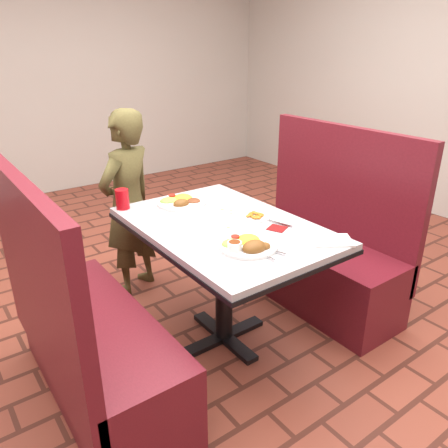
{
  "coord_description": "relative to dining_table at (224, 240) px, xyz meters",
  "views": [
    {
      "loc": [
        -1.28,
        -1.75,
        1.65
      ],
      "look_at": [
        0.0,
        0.0,
        0.75
      ],
      "focal_mm": 35.0,
      "sensor_mm": 36.0,
      "label": 1
    }
  ],
  "objects": [
    {
      "name": "plantain_plate",
      "position": [
        0.19,
        -0.03,
        0.11
      ],
      "size": [
        0.16,
        0.16,
        0.02
      ],
      "rotation": [
        0.0,
        0.0,
        0.01
      ],
      "color": "white",
      "rests_on": "dining_table"
    },
    {
      "name": "maroon_napkin",
      "position": [
        0.19,
        -0.21,
        0.1
      ],
      "size": [
        0.12,
        0.12,
        0.0
      ],
      "primitive_type": "cube",
      "rotation": [
        0.0,
        0.0,
        0.42
      ],
      "color": "maroon",
      "rests_on": "dining_table"
    },
    {
      "name": "far_dinner_plate",
      "position": [
        -0.02,
        0.41,
        0.12
      ],
      "size": [
        0.29,
        0.29,
        0.08
      ],
      "rotation": [
        0.0,
        0.0,
        -0.14
      ],
      "color": "white",
      "rests_on": "dining_table"
    },
    {
      "name": "red_tumbler",
      "position": [
        -0.34,
        0.55,
        0.15
      ],
      "size": [
        0.08,
        0.08,
        0.12
      ],
      "primitive_type": "cylinder",
      "color": "red",
      "rests_on": "dining_table"
    },
    {
      "name": "booth_bench_right",
      "position": [
        0.8,
        0.0,
        -0.32
      ],
      "size": [
        0.47,
        1.2,
        1.17
      ],
      "color": "maroon",
      "rests_on": "ground"
    },
    {
      "name": "knife_utensil",
      "position": [
        -0.03,
        -0.4,
        0.11
      ],
      "size": [
        0.07,
        0.15,
        0.0
      ],
      "primitive_type": "cube",
      "rotation": [
        0.0,
        0.0,
        0.39
      ],
      "color": "silver",
      "rests_on": "dining_table"
    },
    {
      "name": "lettuce_shreds",
      "position": [
        0.04,
        0.06,
        0.1
      ],
      "size": [
        0.28,
        0.32,
        0.0
      ],
      "primitive_type": null,
      "color": "#8FC54F",
      "rests_on": "dining_table"
    },
    {
      "name": "booth_bench_left",
      "position": [
        -0.8,
        0.0,
        -0.32
      ],
      "size": [
        0.47,
        1.2,
        1.17
      ],
      "color": "maroon",
      "rests_on": "ground"
    },
    {
      "name": "spoon_utensil",
      "position": [
        0.24,
        -0.18,
        0.1
      ],
      "size": [
        0.05,
        0.14,
        0.0
      ],
      "primitive_type": "cube",
      "rotation": [
        0.0,
        0.0,
        0.31
      ],
      "color": "silver",
      "rests_on": "dining_table"
    },
    {
      "name": "fork_utensil",
      "position": [
        -0.08,
        -0.42,
        0.11
      ],
      "size": [
        0.01,
        0.14,
        0.0
      ],
      "primitive_type": "cube",
      "rotation": [
        0.0,
        0.0,
        0.04
      ],
      "color": "silver",
      "rests_on": "dining_table"
    },
    {
      "name": "paper_napkin",
      "position": [
        0.29,
        -0.5,
        0.1
      ],
      "size": [
        0.24,
        0.23,
        0.01
      ],
      "primitive_type": "cube",
      "rotation": [
        0.0,
        0.0,
        -0.6
      ],
      "color": "white",
      "rests_on": "dining_table"
    },
    {
      "name": "diner_person",
      "position": [
        -0.17,
        0.87,
        -0.01
      ],
      "size": [
        0.55,
        0.47,
        1.28
      ],
      "primitive_type": "imported",
      "rotation": [
        0.0,
        0.0,
        3.57
      ],
      "color": "brown",
      "rests_on": "ground"
    },
    {
      "name": "dining_table",
      "position": [
        0.0,
        0.0,
        0.0
      ],
      "size": [
        0.81,
        1.21,
        0.75
      ],
      "color": "#B5B7BA",
      "rests_on": "ground"
    },
    {
      "name": "near_dinner_plate",
      "position": [
        -0.09,
        -0.31,
        0.13
      ],
      "size": [
        0.28,
        0.28,
        0.09
      ],
      "rotation": [
        0.0,
        0.0,
        -0.29
      ],
      "color": "white",
      "rests_on": "dining_table"
    }
  ]
}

